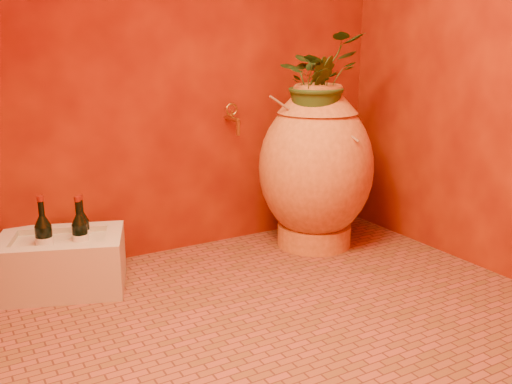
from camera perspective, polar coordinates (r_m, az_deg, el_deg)
floor at (r=2.74m, az=2.46°, el=-11.65°), size 2.50×2.50×0.00m
wall_back at (r=3.33m, az=-6.83°, el=15.28°), size 2.50×0.02×2.50m
wall_right at (r=3.29m, az=22.08°, el=14.33°), size 0.02×2.00×2.50m
amphora at (r=3.44m, az=6.01°, el=2.49°), size 0.88×0.88×0.98m
stone_basin at (r=3.06m, az=-18.82°, el=-6.79°), size 0.71×0.61×0.28m
wine_bottle_a at (r=2.99m, az=-20.41°, el=-4.51°), size 0.08×0.08×0.35m
wine_bottle_b at (r=3.00m, az=-17.16°, el=-4.30°), size 0.08×0.08×0.33m
wine_bottle_c at (r=3.09m, az=-16.93°, el=-3.85°), size 0.08×0.08×0.31m
wall_tap at (r=3.38m, az=-2.32°, el=7.46°), size 0.08×0.16×0.18m
plant_main at (r=3.33m, az=6.20°, el=11.04°), size 0.54×0.48×0.53m
plant_side at (r=3.29m, az=6.03°, el=10.10°), size 0.26×0.23×0.38m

